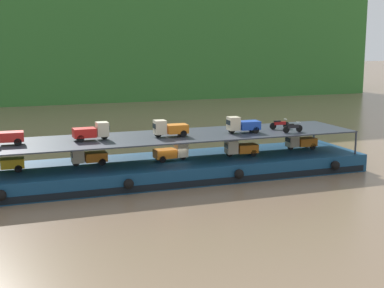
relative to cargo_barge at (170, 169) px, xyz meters
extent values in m
plane|color=#7F664C|center=(0.00, 0.03, -0.75)|extent=(400.00, 400.00, 0.00)
cube|color=#33702D|center=(0.00, 68.26, 16.55)|extent=(121.85, 24.74, 34.60)
cube|color=navy|center=(0.00, 0.03, 0.00)|extent=(33.16, 7.49, 1.50)
cube|color=black|center=(0.00, -3.74, -0.40)|extent=(32.50, 0.06, 0.50)
sphere|color=black|center=(-13.27, -3.94, 0.10)|extent=(0.76, 0.76, 0.76)
sphere|color=black|center=(-4.42, -3.94, 0.10)|extent=(0.76, 0.76, 0.76)
sphere|color=black|center=(4.42, -3.94, 0.10)|extent=(0.76, 0.76, 0.76)
sphere|color=black|center=(13.27, -3.94, 0.10)|extent=(0.76, 0.76, 0.76)
cylinder|color=#2D333D|center=(15.70, 3.29, 1.75)|extent=(0.16, 0.16, 2.00)
cylinder|color=#2D333D|center=(15.70, -3.24, 1.75)|extent=(0.16, 0.16, 2.00)
cube|color=#2D333D|center=(0.00, 0.03, 2.70)|extent=(31.56, 6.69, 0.10)
cube|color=gold|center=(-12.24, 0.29, 1.38)|extent=(1.75, 1.27, 0.70)
cylinder|color=black|center=(-11.82, 0.80, 1.03)|extent=(0.57, 0.16, 0.56)
cylinder|color=black|center=(-11.87, -0.26, 1.03)|extent=(0.57, 0.16, 0.56)
cube|color=orange|center=(-5.98, 0.42, 1.38)|extent=(1.71, 1.22, 0.70)
cube|color=beige|center=(-7.38, 0.41, 1.58)|extent=(0.91, 1.01, 1.10)
cube|color=#19232D|center=(-7.85, 0.40, 1.69)|extent=(0.05, 0.85, 0.38)
cylinder|color=black|center=(-7.53, 0.41, 1.03)|extent=(0.56, 0.15, 0.56)
cylinder|color=black|center=(-5.59, 0.96, 1.03)|extent=(0.56, 0.15, 0.56)
cylinder|color=black|center=(-5.58, -0.10, 1.03)|extent=(0.56, 0.15, 0.56)
cube|color=orange|center=(-0.49, -0.28, 1.38)|extent=(1.75, 1.27, 0.70)
cube|color=beige|center=(0.91, -0.22, 1.58)|extent=(0.94, 1.04, 1.10)
cube|color=#19232D|center=(1.38, -0.20, 1.69)|extent=(0.08, 0.85, 0.38)
cylinder|color=black|center=(1.06, -0.21, 1.03)|extent=(0.57, 0.16, 0.56)
cylinder|color=black|center=(-0.86, -0.83, 1.03)|extent=(0.57, 0.16, 0.56)
cylinder|color=black|center=(-0.91, 0.23, 1.03)|extent=(0.57, 0.16, 0.56)
cube|color=orange|center=(6.70, -0.55, 1.38)|extent=(1.77, 1.30, 0.70)
cube|color=beige|center=(5.30, -0.47, 1.58)|extent=(0.96, 1.05, 1.10)
cube|color=#19232D|center=(4.83, -0.45, 1.69)|extent=(0.09, 0.85, 0.38)
cylinder|color=black|center=(5.15, -0.46, 1.03)|extent=(0.57, 0.17, 0.56)
cylinder|color=black|center=(7.13, -0.05, 1.03)|extent=(0.57, 0.17, 0.56)
cylinder|color=black|center=(7.06, -1.11, 1.03)|extent=(0.57, 0.17, 0.56)
cube|color=orange|center=(13.01, 0.35, 1.38)|extent=(1.71, 1.21, 0.70)
cube|color=#C6B793|center=(11.61, 0.36, 1.58)|extent=(0.91, 1.01, 1.10)
cube|color=#19232D|center=(11.14, 0.37, 1.69)|extent=(0.05, 0.85, 0.38)
cylinder|color=black|center=(11.46, 0.36, 1.03)|extent=(0.56, 0.14, 0.56)
cylinder|color=black|center=(13.42, 0.88, 1.03)|extent=(0.56, 0.14, 0.56)
cylinder|color=black|center=(13.41, -0.18, 1.03)|extent=(0.56, 0.14, 0.56)
cube|color=red|center=(-12.17, 0.31, 3.38)|extent=(1.75, 1.28, 0.70)
cylinder|color=black|center=(-11.74, 0.82, 3.03)|extent=(0.57, 0.17, 0.56)
cylinder|color=black|center=(-11.79, -0.24, 3.03)|extent=(0.57, 0.17, 0.56)
cube|color=red|center=(-6.84, 0.17, 3.38)|extent=(1.72, 1.23, 0.70)
cube|color=beige|center=(-5.44, 0.19, 3.58)|extent=(0.92, 1.02, 1.10)
cube|color=#19232D|center=(-4.97, 0.20, 3.69)|extent=(0.06, 0.85, 0.38)
cylinder|color=black|center=(-5.29, 0.19, 3.03)|extent=(0.56, 0.15, 0.56)
cylinder|color=black|center=(-7.23, -0.37, 3.03)|extent=(0.56, 0.15, 0.56)
cylinder|color=black|center=(-7.25, 0.69, 3.03)|extent=(0.56, 0.15, 0.56)
cube|color=orange|center=(0.48, -0.43, 3.38)|extent=(1.73, 1.25, 0.70)
cube|color=beige|center=(-0.92, -0.39, 3.58)|extent=(0.93, 1.03, 1.10)
cube|color=#19232D|center=(-1.39, -0.37, 3.69)|extent=(0.07, 0.85, 0.38)
cylinder|color=black|center=(-1.07, -0.38, 3.03)|extent=(0.56, 0.16, 0.56)
cylinder|color=black|center=(0.89, 0.09, 3.03)|extent=(0.56, 0.16, 0.56)
cylinder|color=black|center=(0.86, -0.97, 3.03)|extent=(0.56, 0.16, 0.56)
cube|color=#1E47B7|center=(6.78, -0.71, 3.38)|extent=(1.75, 1.28, 0.70)
cube|color=beige|center=(5.38, -0.65, 3.58)|extent=(0.94, 1.04, 1.10)
cube|color=#19232D|center=(4.91, -0.62, 3.69)|extent=(0.08, 0.85, 0.38)
cylinder|color=black|center=(5.23, -0.64, 3.03)|extent=(0.57, 0.17, 0.56)
cylinder|color=black|center=(7.21, -0.20, 3.03)|extent=(0.57, 0.17, 0.56)
cylinder|color=black|center=(7.16, -1.26, 3.03)|extent=(0.57, 0.17, 0.56)
cylinder|color=black|center=(10.89, -1.93, 3.05)|extent=(0.61, 0.14, 0.60)
cylinder|color=black|center=(9.60, -2.03, 3.05)|extent=(0.61, 0.14, 0.60)
cube|color=black|center=(10.25, -1.98, 3.27)|extent=(1.11, 0.28, 0.28)
cube|color=black|center=(10.00, -2.00, 3.45)|extent=(0.61, 0.24, 0.12)
cylinder|color=#B2B2B7|center=(10.79, -1.94, 3.60)|extent=(0.08, 0.55, 0.04)
cylinder|color=black|center=(10.76, 0.01, 3.05)|extent=(0.60, 0.12, 0.60)
cylinder|color=black|center=(9.46, 0.05, 3.05)|extent=(0.60, 0.12, 0.60)
cube|color=#B21919|center=(10.11, 0.03, 3.27)|extent=(1.11, 0.23, 0.28)
cube|color=black|center=(9.86, 0.03, 3.45)|extent=(0.61, 0.22, 0.12)
cylinder|color=#B2B2B7|center=(10.66, 0.01, 3.60)|extent=(0.05, 0.55, 0.04)
camera|label=1|loc=(-13.85, -42.84, 10.49)|focal=52.72mm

